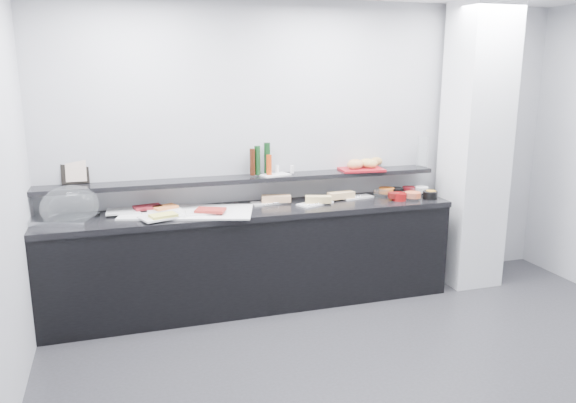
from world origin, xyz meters
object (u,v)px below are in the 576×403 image
object	(u,v)px
framed_print	(75,168)
sandwich_plate_mid	(315,203)
carafe	(423,152)
condiment_tray	(275,175)
bread_tray	(361,169)
cloche_base	(62,219)

from	to	relation	value
framed_print	sandwich_plate_mid	bearing A→B (deg)	-10.99
sandwich_plate_mid	carafe	xyz separation A→B (m)	(1.19, 0.20, 0.39)
condiment_tray	bread_tray	size ratio (longest dim) A/B	0.64
framed_print	bread_tray	xyz separation A→B (m)	(2.56, -0.13, -0.12)
sandwich_plate_mid	condiment_tray	world-z (taller)	condiment_tray
condiment_tray	cloche_base	bearing A→B (deg)	167.90
framed_print	bread_tray	bearing A→B (deg)	-4.75
cloche_base	bread_tray	bearing A→B (deg)	22.81
condiment_tray	carafe	distance (m)	1.52
framed_print	bread_tray	world-z (taller)	framed_print
cloche_base	sandwich_plate_mid	size ratio (longest dim) A/B	1.47
cloche_base	condiment_tray	size ratio (longest dim) A/B	1.90
condiment_tray	bread_tray	bearing A→B (deg)	-15.86
bread_tray	carafe	size ratio (longest dim) A/B	1.36
cloche_base	condiment_tray	bearing A→B (deg)	24.02
sandwich_plate_mid	condiment_tray	xyz separation A→B (m)	(-0.32, 0.18, 0.25)
carafe	framed_print	bearing A→B (deg)	177.67
bread_tray	cloche_base	bearing A→B (deg)	-172.23
framed_print	bread_tray	size ratio (longest dim) A/B	0.64
cloche_base	framed_print	world-z (taller)	framed_print
framed_print	carafe	distance (m)	3.22
cloche_base	carafe	distance (m)	3.35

